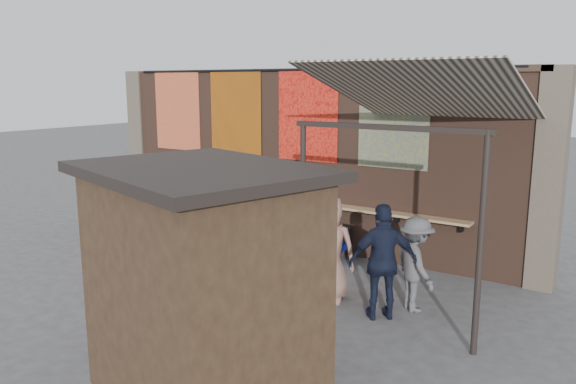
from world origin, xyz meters
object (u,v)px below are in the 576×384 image
Objects in this scene: shelf_box at (240,187)px; scooter_stool_7 at (337,244)px; scooter_stool_6 at (312,240)px; scooter_stool_1 at (208,222)px; scooter_stool_3 at (245,228)px; market_stall at (203,291)px; shopper_grey at (416,264)px; shopper_tan at (329,249)px; shopper_navy at (383,262)px; scooter_stool_4 at (268,230)px; diner_left at (170,207)px; scooter_stool_0 at (189,218)px; scooter_stool_5 at (288,236)px; diner_right at (183,201)px; scooter_stool_2 at (226,226)px.

scooter_stool_7 is (2.77, -0.26, -0.89)m from shelf_box.
scooter_stool_6 is 0.59m from scooter_stool_7.
scooter_stool_1 is 1.17m from scooter_stool_3.
scooter_stool_6 is 5.85m from market_stall.
shopper_tan reaches higher than shopper_grey.
shopper_navy is 0.69m from shopper_grey.
scooter_stool_4 is at bearing 135.29° from market_stall.
diner_left is at bearing -171.36° from scooter_stool_7.
shopper_navy is (4.78, -2.47, -0.32)m from shelf_box.
diner_left reaches higher than scooter_stool_0.
shelf_box reaches higher than scooter_stool_6.
scooter_stool_5 is 0.48× the size of diner_right.
diner_right is 6.73m from shopper_navy.
scooter_stool_4 is at bearing 32.79° from diner_left.
scooter_stool_5 is at bearing 130.58° from market_stall.
scooter_stool_4 is 1.10× the size of scooter_stool_6.
shopper_grey is (6.69, -1.57, -0.00)m from diner_right.
scooter_stool_0 is 7.69m from market_stall.
scooter_stool_6 is (1.21, -0.04, -0.04)m from scooter_stool_4.
market_stall is at bearing -61.39° from scooter_stool_4.
scooter_stool_6 is at bearing 1.45° from scooter_stool_3.
market_stall is (4.17, -5.43, 1.00)m from scooter_stool_2.
market_stall is (3.01, -5.52, 0.94)m from scooter_stool_4.
scooter_stool_5 is 2.96m from shopper_tan.
shopper_grey reaches higher than scooter_stool_6.
diner_right reaches higher than scooter_stool_3.
shopper_tan is (2.14, -1.97, 0.56)m from scooter_stool_5.
shelf_box is at bearing 172.31° from scooter_stool_6.
market_stall is (4.76, -5.45, 0.97)m from scooter_stool_1.
scooter_stool_1 is 0.49× the size of diner_right.
scooter_stool_7 is (2.37, 0.08, -0.03)m from scooter_stool_3.
market_stall reaches higher than shopper_tan.
scooter_stool_5 is at bearing 29.11° from diner_left.
shelf_box is 5.39m from shopper_navy.
shopper_navy is at bearing -25.90° from scooter_stool_3.
market_stall is (1.80, -5.48, 0.98)m from scooter_stool_6.
scooter_stool_4 is 4.43m from shopper_navy.
scooter_stool_1 is 1.08× the size of scooter_stool_2.
market_stall is (3.59, -5.44, 0.95)m from scooter_stool_3.
shelf_box is 1.67m from scooter_stool_0.
scooter_stool_3 is at bearing -40.82° from shelf_box.
diner_right is at bearing -179.01° from scooter_stool_4.
shelf_box is 1.32m from scooter_stool_4.
scooter_stool_5 is at bearing 118.29° from shopper_tan.
scooter_stool_4 reaches higher than scooter_stool_3.
market_stall is (1.22, -5.52, 0.98)m from scooter_stool_7.
diner_right is at bearing 29.34° from shopper_grey.
scooter_stool_3 is at bearing 24.50° from shopper_grey.
shelf_box is 0.73× the size of scooter_stool_4.
scooter_stool_0 is at bearing -178.88° from scooter_stool_7.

